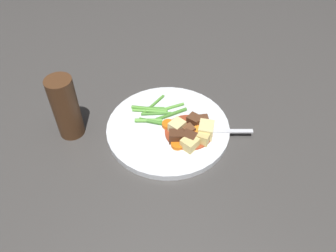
# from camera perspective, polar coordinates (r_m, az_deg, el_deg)

# --- Properties ---
(ground_plane) EXTENTS (3.00, 3.00, 0.00)m
(ground_plane) POSITION_cam_1_polar(r_m,az_deg,el_deg) (0.74, 0.00, -0.78)
(ground_plane) COLOR #423F3D
(dinner_plate) EXTENTS (0.27, 0.27, 0.01)m
(dinner_plate) POSITION_cam_1_polar(r_m,az_deg,el_deg) (0.74, 0.00, -0.39)
(dinner_plate) COLOR white
(dinner_plate) RESTS_ON ground_plane
(stew_sauce) EXTENTS (0.10, 0.10, 0.00)m
(stew_sauce) POSITION_cam_1_polar(r_m,az_deg,el_deg) (0.72, 3.60, -1.02)
(stew_sauce) COLOR #93381E
(stew_sauce) RESTS_ON dinner_plate
(carrot_slice_0) EXTENTS (0.04, 0.04, 0.01)m
(carrot_slice_0) POSITION_cam_1_polar(r_m,az_deg,el_deg) (0.72, 5.41, -0.79)
(carrot_slice_0) COLOR orange
(carrot_slice_0) RESTS_ON dinner_plate
(carrot_slice_1) EXTENTS (0.03, 0.03, 0.01)m
(carrot_slice_1) POSITION_cam_1_polar(r_m,az_deg,el_deg) (0.72, 0.08, -0.12)
(carrot_slice_1) COLOR orange
(carrot_slice_1) RESTS_ON dinner_plate
(carrot_slice_2) EXTENTS (0.04, 0.04, 0.01)m
(carrot_slice_2) POSITION_cam_1_polar(r_m,az_deg,el_deg) (0.69, 1.67, -3.17)
(carrot_slice_2) COLOR orange
(carrot_slice_2) RESTS_ON dinner_plate
(carrot_slice_3) EXTENTS (0.03, 0.03, 0.01)m
(carrot_slice_3) POSITION_cam_1_polar(r_m,az_deg,el_deg) (0.71, 4.83, -1.60)
(carrot_slice_3) COLOR orange
(carrot_slice_3) RESTS_ON dinner_plate
(potato_chunk_0) EXTENTS (0.03, 0.03, 0.02)m
(potato_chunk_0) POSITION_cam_1_polar(r_m,az_deg,el_deg) (0.68, 3.78, -3.00)
(potato_chunk_0) COLOR #E5CC7A
(potato_chunk_0) RESTS_ON dinner_plate
(potato_chunk_1) EXTENTS (0.03, 0.03, 0.03)m
(potato_chunk_1) POSITION_cam_1_polar(r_m,az_deg,el_deg) (0.69, 6.22, -1.93)
(potato_chunk_1) COLOR #DBBC6B
(potato_chunk_1) RESTS_ON dinner_plate
(potato_chunk_2) EXTENTS (0.04, 0.05, 0.03)m
(potato_chunk_2) POSITION_cam_1_polar(r_m,az_deg,el_deg) (0.71, 6.58, -0.67)
(potato_chunk_2) COLOR #EAD68C
(potato_chunk_2) RESTS_ON dinner_plate
(potato_chunk_3) EXTENTS (0.03, 0.03, 0.03)m
(potato_chunk_3) POSITION_cam_1_polar(r_m,az_deg,el_deg) (0.71, 1.40, -0.28)
(potato_chunk_3) COLOR #EAD68C
(potato_chunk_3) RESTS_ON dinner_plate
(meat_chunk_0) EXTENTS (0.03, 0.03, 0.02)m
(meat_chunk_0) POSITION_cam_1_polar(r_m,az_deg,el_deg) (0.71, 3.56, -0.70)
(meat_chunk_0) COLOR brown
(meat_chunk_0) RESTS_ON dinner_plate
(meat_chunk_1) EXTENTS (0.03, 0.03, 0.02)m
(meat_chunk_1) POSITION_cam_1_polar(r_m,az_deg,el_deg) (0.73, 5.88, 0.87)
(meat_chunk_1) COLOR #56331E
(meat_chunk_1) RESTS_ON dinner_plate
(meat_chunk_2) EXTENTS (0.03, 0.03, 0.02)m
(meat_chunk_2) POSITION_cam_1_polar(r_m,az_deg,el_deg) (0.69, 3.71, -2.05)
(meat_chunk_2) COLOR #4C2B19
(meat_chunk_2) RESTS_ON dinner_plate
(meat_chunk_3) EXTENTS (0.04, 0.04, 0.03)m
(meat_chunk_3) POSITION_cam_1_polar(r_m,az_deg,el_deg) (0.69, 1.45, -1.84)
(meat_chunk_3) COLOR #4C2B19
(meat_chunk_3) RESTS_ON dinner_plate
(meat_chunk_4) EXTENTS (0.03, 0.02, 0.02)m
(meat_chunk_4) POSITION_cam_1_polar(r_m,az_deg,el_deg) (0.73, 4.55, 1.02)
(meat_chunk_4) COLOR #56331E
(meat_chunk_4) RESTS_ON dinner_plate
(green_bean_0) EXTENTS (0.06, 0.05, 0.01)m
(green_bean_0) POSITION_cam_1_polar(r_m,az_deg,el_deg) (0.77, -3.23, 3.10)
(green_bean_0) COLOR #4C8E33
(green_bean_0) RESTS_ON dinner_plate
(green_bean_1) EXTENTS (0.07, 0.05, 0.01)m
(green_bean_1) POSITION_cam_1_polar(r_m,az_deg,el_deg) (0.76, -3.24, 2.59)
(green_bean_1) COLOR #66AD42
(green_bean_1) RESTS_ON dinner_plate
(green_bean_2) EXTENTS (0.05, 0.03, 0.01)m
(green_bean_2) POSITION_cam_1_polar(r_m,az_deg,el_deg) (0.74, -2.95, 0.81)
(green_bean_2) COLOR #4C8E33
(green_bean_2) RESTS_ON dinner_plate
(green_bean_3) EXTENTS (0.01, 0.08, 0.01)m
(green_bean_3) POSITION_cam_1_polar(r_m,az_deg,el_deg) (0.78, -2.50, 3.77)
(green_bean_3) COLOR #599E38
(green_bean_3) RESTS_ON dinner_plate
(green_bean_4) EXTENTS (0.03, 0.05, 0.01)m
(green_bean_4) POSITION_cam_1_polar(r_m,az_deg,el_deg) (0.77, 0.87, 3.34)
(green_bean_4) COLOR #66AD42
(green_bean_4) RESTS_ON dinner_plate
(green_bean_5) EXTENTS (0.06, 0.05, 0.01)m
(green_bean_5) POSITION_cam_1_polar(r_m,az_deg,el_deg) (0.75, -2.03, 2.16)
(green_bean_5) COLOR #4C8E33
(green_bean_5) RESTS_ON dinner_plate
(green_bean_6) EXTENTS (0.08, 0.05, 0.01)m
(green_bean_6) POSITION_cam_1_polar(r_m,az_deg,el_deg) (0.76, -3.21, 2.98)
(green_bean_6) COLOR #599E38
(green_bean_6) RESTS_ON dinner_plate
(green_bean_7) EXTENTS (0.04, 0.07, 0.01)m
(green_bean_7) POSITION_cam_1_polar(r_m,az_deg,el_deg) (0.75, 0.61, 2.07)
(green_bean_7) COLOR #4C8E33
(green_bean_7) RESTS_ON dinner_plate
(green_bean_8) EXTENTS (0.05, 0.04, 0.01)m
(green_bean_8) POSITION_cam_1_polar(r_m,az_deg,el_deg) (0.74, -3.37, 0.97)
(green_bean_8) COLOR #66AD42
(green_bean_8) RESTS_ON dinner_plate
(fork) EXTENTS (0.15, 0.12, 0.00)m
(fork) POSITION_cam_1_polar(r_m,az_deg,el_deg) (0.72, 7.24, -0.90)
(fork) COLOR silver
(fork) RESTS_ON dinner_plate
(pepper_mill) EXTENTS (0.05, 0.05, 0.14)m
(pepper_mill) POSITION_cam_1_polar(r_m,az_deg,el_deg) (0.72, -17.26, 3.03)
(pepper_mill) COLOR #4C2D19
(pepper_mill) RESTS_ON ground_plane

